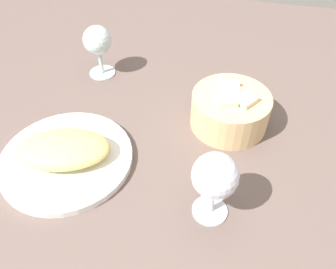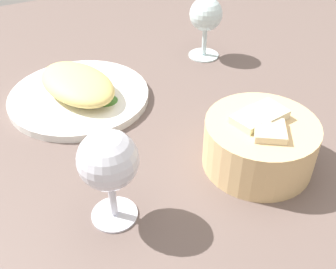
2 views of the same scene
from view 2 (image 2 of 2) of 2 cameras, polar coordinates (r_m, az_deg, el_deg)
The scene contains 7 objects.
ground_plane at distance 68.42cm, azimuth 0.83°, elevation 0.68°, with size 140.00×140.00×2.00cm, color brown.
plate at distance 75.52cm, azimuth -12.45°, elevation 5.28°, with size 25.27×25.27×1.40cm, color white.
omelette at distance 74.09cm, azimuth -12.73°, elevation 7.06°, with size 17.47×10.46×4.12cm, color #E6CD73.
lettuce_garnish at distance 71.79cm, azimuth -8.76°, elevation 5.28°, with size 4.01×4.01×1.51cm, color #468235.
bread_basket at distance 59.37cm, azimuth 12.82°, elevation -1.12°, with size 16.12×16.12×8.74cm.
wine_glass_near at distance 47.46cm, azimuth -8.44°, elevation -4.10°, with size 7.36×7.36×13.33cm.
wine_glass_far at distance 85.90cm, azimuth 5.37°, elevation 16.13°, with size 6.81×6.81×12.71cm.
Camera 2 is at (47.15, -26.67, 40.80)cm, focal length 43.04 mm.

